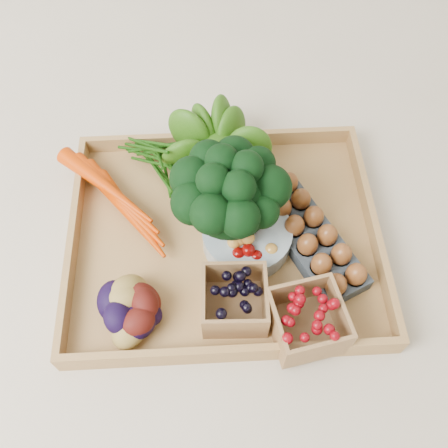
{
  "coord_description": "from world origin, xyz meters",
  "views": [
    {
      "loc": [
        -0.02,
        -0.46,
        0.8
      ],
      "look_at": [
        0.0,
        0.0,
        0.06
      ],
      "focal_mm": 40.0,
      "sensor_mm": 36.0,
      "label": 1
    }
  ],
  "objects_px": {
    "broccoli": "(229,211)",
    "egg_carton": "(309,238)",
    "tray": "(224,239)",
    "cherry_bowl": "(247,236)"
  },
  "relations": [
    {
      "from": "broccoli",
      "to": "egg_carton",
      "type": "relative_size",
      "value": 0.74
    },
    {
      "from": "tray",
      "to": "egg_carton",
      "type": "relative_size",
      "value": 2.15
    },
    {
      "from": "tray",
      "to": "cherry_bowl",
      "type": "bearing_deg",
      "value": -17.25
    },
    {
      "from": "tray",
      "to": "cherry_bowl",
      "type": "height_order",
      "value": "cherry_bowl"
    },
    {
      "from": "broccoli",
      "to": "cherry_bowl",
      "type": "xyz_separation_m",
      "value": [
        0.03,
        -0.02,
        -0.05
      ]
    },
    {
      "from": "broccoli",
      "to": "egg_carton",
      "type": "distance_m",
      "value": 0.15
    },
    {
      "from": "tray",
      "to": "cherry_bowl",
      "type": "relative_size",
      "value": 3.47
    },
    {
      "from": "cherry_bowl",
      "to": "egg_carton",
      "type": "relative_size",
      "value": 0.62
    },
    {
      "from": "broccoli",
      "to": "cherry_bowl",
      "type": "distance_m",
      "value": 0.06
    },
    {
      "from": "broccoli",
      "to": "egg_carton",
      "type": "bearing_deg",
      "value": -10.73
    }
  ]
}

